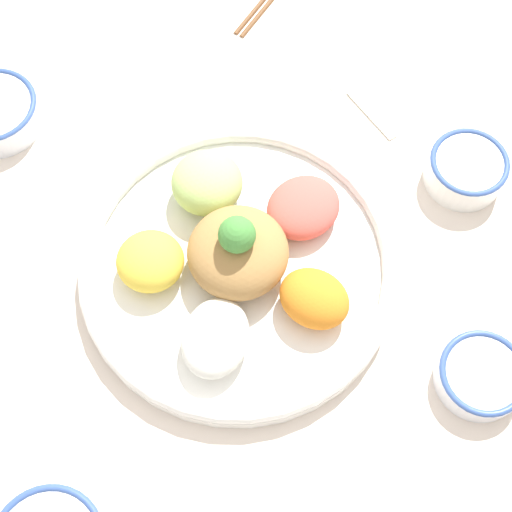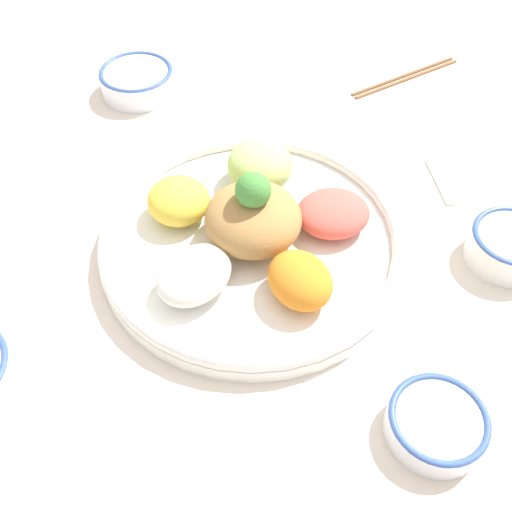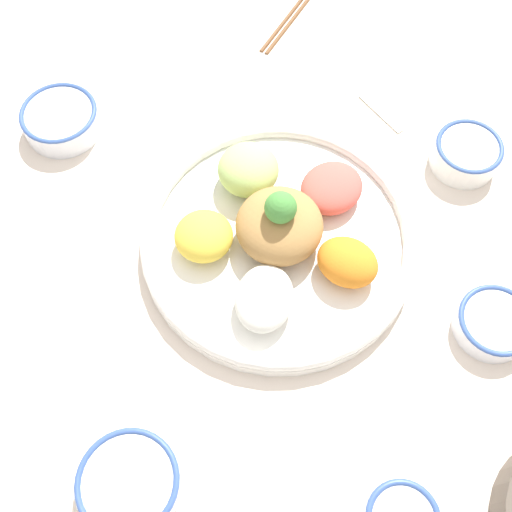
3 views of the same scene
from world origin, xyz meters
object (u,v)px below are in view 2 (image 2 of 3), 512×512
object	(u,v)px
rice_bowl_plain	(437,423)
chopsticks_pair_near	(406,76)
sauce_bowl_far	(137,80)
serving_spoon_main	(430,161)
salad_platter	(253,233)
sauce_bowl_dark	(510,245)

from	to	relation	value
rice_bowl_plain	chopsticks_pair_near	xyz separation A→B (m)	(0.05, -0.62, -0.02)
sauce_bowl_far	serving_spoon_main	world-z (taller)	sauce_bowl_far
salad_platter	serving_spoon_main	distance (m)	0.30
salad_platter	sauce_bowl_dark	bearing A→B (deg)	-171.70
salad_platter	sauce_bowl_dark	distance (m)	0.31
salad_platter	sauce_bowl_far	distance (m)	0.38
sauce_bowl_far	serving_spoon_main	distance (m)	0.47
serving_spoon_main	sauce_bowl_dark	bearing A→B (deg)	10.28
sauce_bowl_dark	serving_spoon_main	xyz separation A→B (m)	(0.09, -0.16, -0.02)
chopsticks_pair_near	serving_spoon_main	bearing A→B (deg)	-120.32
rice_bowl_plain	serving_spoon_main	size ratio (longest dim) A/B	0.72
sauce_bowl_far	chopsticks_pair_near	xyz separation A→B (m)	(-0.42, -0.13, -0.02)
salad_platter	chopsticks_pair_near	xyz separation A→B (m)	(-0.17, -0.42, -0.02)
sauce_bowl_dark	sauce_bowl_far	size ratio (longest dim) A/B	0.85
chopsticks_pair_near	rice_bowl_plain	bearing A→B (deg)	-127.21
sauce_bowl_dark	serving_spoon_main	distance (m)	0.19
chopsticks_pair_near	sauce_bowl_far	bearing A→B (deg)	154.77
sauce_bowl_dark	chopsticks_pair_near	size ratio (longest dim) A/B	0.58
sauce_bowl_dark	sauce_bowl_far	xyz separation A→B (m)	(0.56, -0.25, -0.00)
chopsticks_pair_near	serving_spoon_main	size ratio (longest dim) A/B	1.24
salad_platter	serving_spoon_main	xyz separation A→B (m)	(-0.22, -0.21, -0.02)
rice_bowl_plain	sauce_bowl_far	world-z (taller)	sauce_bowl_far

